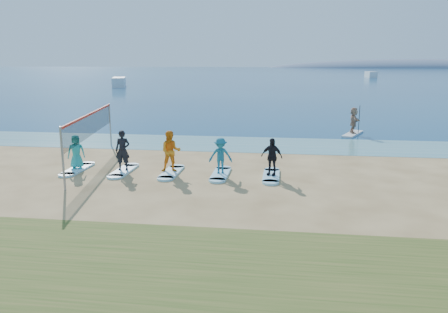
# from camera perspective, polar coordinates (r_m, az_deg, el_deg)

# --- Properties ---
(ground) EXTENTS (600.00, 600.00, 0.00)m
(ground) POSITION_cam_1_polar(r_m,az_deg,el_deg) (16.35, -3.86, -5.19)
(ground) COLOR tan
(ground) RESTS_ON ground
(shallow_water) EXTENTS (600.00, 600.00, 0.00)m
(shallow_water) POSITION_cam_1_polar(r_m,az_deg,el_deg) (26.42, 0.69, 1.69)
(shallow_water) COLOR teal
(shallow_water) RESTS_ON ground
(ocean) EXTENTS (600.00, 600.00, 0.00)m
(ocean) POSITION_cam_1_polar(r_m,az_deg,el_deg) (175.35, 6.83, 10.77)
(ocean) COLOR navy
(ocean) RESTS_ON ground
(island_ridge) EXTENTS (220.00, 56.00, 18.00)m
(island_ridge) POSITION_cam_1_polar(r_m,az_deg,el_deg) (328.39, 24.42, 10.52)
(island_ridge) COLOR slate
(island_ridge) RESTS_ON ground
(volleyball_net) EXTENTS (1.77, 8.93, 2.50)m
(volleyball_net) POSITION_cam_1_polar(r_m,az_deg,el_deg) (21.99, -17.04, 3.96)
(volleyball_net) COLOR gray
(volleyball_net) RESTS_ON ground
(paddleboard) EXTENTS (1.82, 3.03, 0.12)m
(paddleboard) POSITION_cam_1_polar(r_m,az_deg,el_deg) (30.91, 16.47, 2.85)
(paddleboard) COLOR silver
(paddleboard) RESTS_ON ground
(paddleboarder) EXTENTS (0.62, 1.64, 1.73)m
(paddleboarder) POSITION_cam_1_polar(r_m,az_deg,el_deg) (30.77, 16.58, 4.55)
(paddleboarder) COLOR tan
(paddleboarder) RESTS_ON paddleboard
(boat_offshore_a) EXTENTS (4.57, 8.19, 1.76)m
(boat_offshore_a) POSITION_cam_1_polar(r_m,az_deg,el_deg) (86.43, -13.52, 8.85)
(boat_offshore_a) COLOR silver
(boat_offshore_a) RESTS_ON ground
(boat_offshore_b) EXTENTS (2.75, 5.91, 1.72)m
(boat_offshore_b) POSITION_cam_1_polar(r_m,az_deg,el_deg) (136.14, 18.61, 9.75)
(boat_offshore_b) COLOR silver
(boat_offshore_b) RESTS_ON ground
(surfboard_0) EXTENTS (0.70, 2.20, 0.09)m
(surfboard_0) POSITION_cam_1_polar(r_m,az_deg,el_deg) (21.20, -18.60, -1.57)
(surfboard_0) COLOR #A4E8FF
(surfboard_0) RESTS_ON ground
(student_0) EXTENTS (0.89, 0.75, 1.55)m
(student_0) POSITION_cam_1_polar(r_m,az_deg,el_deg) (21.03, -18.75, 0.59)
(student_0) COLOR teal
(student_0) RESTS_ON surfboard_0
(surfboard_1) EXTENTS (0.70, 2.20, 0.09)m
(surfboard_1) POSITION_cam_1_polar(r_m,az_deg,el_deg) (20.32, -12.97, -1.82)
(surfboard_1) COLOR #A4E8FF
(surfboard_1) RESTS_ON ground
(student_1) EXTENTS (0.68, 0.47, 1.80)m
(student_1) POSITION_cam_1_polar(r_m,az_deg,el_deg) (20.12, -13.10, 0.79)
(student_1) COLOR black
(student_1) RESTS_ON surfboard_1
(surfboard_2) EXTENTS (0.70, 2.20, 0.09)m
(surfboard_2) POSITION_cam_1_polar(r_m,az_deg,el_deg) (19.66, -6.89, -2.07)
(surfboard_2) COLOR #A4E8FF
(surfboard_2) RESTS_ON ground
(student_2) EXTENTS (1.02, 0.88, 1.83)m
(student_2) POSITION_cam_1_polar(r_m,az_deg,el_deg) (19.44, -6.96, 0.67)
(student_2) COLOR orange
(student_2) RESTS_ON surfboard_2
(surfboard_3) EXTENTS (0.70, 2.20, 0.09)m
(surfboard_3) POSITION_cam_1_polar(r_m,az_deg,el_deg) (19.23, -0.46, -2.31)
(surfboard_3) COLOR #A4E8FF
(surfboard_3) RESTS_ON ground
(student_3) EXTENTS (1.08, 0.70, 1.58)m
(student_3) POSITION_cam_1_polar(r_m,az_deg,el_deg) (19.03, -0.46, 0.11)
(student_3) COLOR #1B6A84
(student_3) RESTS_ON surfboard_3
(surfboard_4) EXTENTS (0.70, 2.20, 0.09)m
(surfboard_4) POSITION_cam_1_polar(r_m,az_deg,el_deg) (19.05, 6.18, -2.53)
(surfboard_4) COLOR #A4E8FF
(surfboard_4) RESTS_ON ground
(student_4) EXTENTS (1.02, 0.67, 1.62)m
(student_4) POSITION_cam_1_polar(r_m,az_deg,el_deg) (18.84, 6.25, -0.02)
(student_4) COLOR black
(student_4) RESTS_ON surfboard_4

